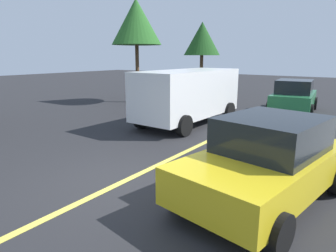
{
  "coord_description": "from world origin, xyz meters",
  "views": [
    {
      "loc": [
        -4.47,
        -4.42,
        2.75
      ],
      "look_at": [
        1.07,
        -0.46,
        1.15
      ],
      "focal_mm": 31.74,
      "sensor_mm": 36.0,
      "label": 1
    }
  ],
  "objects_px": {
    "car_green_near_curb": "(294,96)",
    "tree_right_verge": "(202,39)",
    "tree_left_verge": "(136,22)",
    "car_yellow_far_lane": "(267,160)",
    "white_van": "(189,93)"
  },
  "relations": [
    {
      "from": "car_green_near_curb",
      "to": "tree_right_verge",
      "type": "distance_m",
      "value": 8.94
    },
    {
      "from": "car_green_near_curb",
      "to": "tree_right_verge",
      "type": "xyz_separation_m",
      "value": [
        3.82,
        7.45,
        3.14
      ]
    },
    {
      "from": "car_green_near_curb",
      "to": "tree_right_verge",
      "type": "height_order",
      "value": "tree_right_verge"
    },
    {
      "from": "tree_left_verge",
      "to": "tree_right_verge",
      "type": "relative_size",
      "value": 1.17
    },
    {
      "from": "car_yellow_far_lane",
      "to": "tree_right_verge",
      "type": "height_order",
      "value": "tree_right_verge"
    },
    {
      "from": "white_van",
      "to": "car_green_near_curb",
      "type": "height_order",
      "value": "white_van"
    },
    {
      "from": "tree_left_verge",
      "to": "white_van",
      "type": "bearing_deg",
      "value": -120.19
    },
    {
      "from": "white_van",
      "to": "car_green_near_curb",
      "type": "relative_size",
      "value": 1.3
    },
    {
      "from": "tree_right_verge",
      "to": "car_green_near_curb",
      "type": "bearing_deg",
      "value": -117.13
    },
    {
      "from": "car_yellow_far_lane",
      "to": "tree_right_verge",
      "type": "relative_size",
      "value": 0.82
    },
    {
      "from": "white_van",
      "to": "tree_left_verge",
      "type": "xyz_separation_m",
      "value": [
        3.29,
        5.66,
        3.41
      ]
    },
    {
      "from": "tree_left_verge",
      "to": "tree_right_verge",
      "type": "bearing_deg",
      "value": -10.83
    },
    {
      "from": "car_yellow_far_lane",
      "to": "tree_left_verge",
      "type": "distance_m",
      "value": 13.84
    },
    {
      "from": "white_van",
      "to": "tree_left_verge",
      "type": "bearing_deg",
      "value": 59.81
    },
    {
      "from": "white_van",
      "to": "car_green_near_curb",
      "type": "distance_m",
      "value": 6.06
    }
  ]
}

